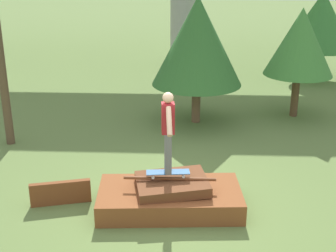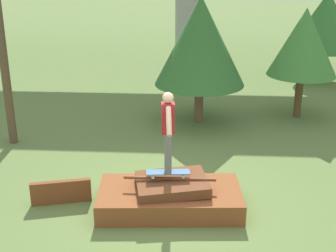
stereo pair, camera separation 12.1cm
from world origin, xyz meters
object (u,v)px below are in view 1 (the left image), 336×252
Objects in this scene: skater at (168,128)px; skateboard at (168,172)px; tree_mid_back at (300,42)px; tree_behind_right at (197,41)px; tree_behind_left at (321,21)px.

skateboard is at bearing -161.57° from skater.
tree_mid_back is at bearing 57.80° from skateboard.
skateboard is 0.23× the size of tree_behind_right.
skateboard is 6.39m from tree_mid_back.
skateboard is at bearing -96.61° from tree_behind_right.
tree_behind_right is 1.12× the size of tree_mid_back.
skater is at bearing -96.61° from tree_behind_right.
tree_behind_left is at bearing 62.23° from skateboard.
tree_behind_right is (0.54, 4.64, 0.67)m from skater.
skateboard is at bearing -117.77° from tree_behind_left.
skateboard is 0.25× the size of tree_behind_left.
tree_behind_right is at bearing -133.12° from tree_behind_left.
tree_behind_right is (-4.36, -4.66, 0.07)m from tree_behind_left.
tree_mid_back is (2.79, 0.63, -0.11)m from tree_behind_right.
skater is (0.00, 0.00, 0.85)m from skateboard.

